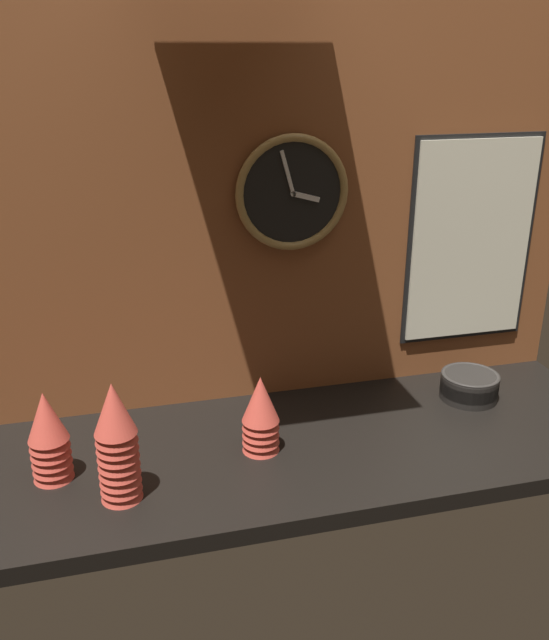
# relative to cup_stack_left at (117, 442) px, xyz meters

# --- Properties ---
(ground_plane) EXTENTS (1.60, 0.56, 0.04)m
(ground_plane) POSITION_rel_cup_stack_left_xyz_m (0.42, 0.12, -0.15)
(ground_plane) COLOR black
(wall_tiled_back) EXTENTS (1.60, 0.03, 1.05)m
(wall_tiled_back) POSITION_rel_cup_stack_left_xyz_m (0.42, 0.38, 0.39)
(wall_tiled_back) COLOR brown
(wall_tiled_back) RESTS_ON ground_plane
(cup_stack_left) EXTENTS (0.09, 0.09, 0.26)m
(cup_stack_left) POSITION_rel_cup_stack_left_xyz_m (0.00, 0.00, 0.00)
(cup_stack_left) COLOR #DB4C3D
(cup_stack_left) RESTS_ON ground_plane
(cup_stack_far_left) EXTENTS (0.09, 0.09, 0.21)m
(cup_stack_far_left) POSITION_rel_cup_stack_left_xyz_m (-0.14, 0.11, -0.03)
(cup_stack_far_left) COLOR #DB4C3D
(cup_stack_far_left) RESTS_ON ground_plane
(cup_stack_center) EXTENTS (0.09, 0.09, 0.19)m
(cup_stack_center) POSITION_rel_cup_stack_left_xyz_m (0.32, 0.10, -0.04)
(cup_stack_center) COLOR #DB4C3D
(cup_stack_center) RESTS_ON ground_plane
(bowl_stack_far_right) EXTENTS (0.15, 0.15, 0.07)m
(bowl_stack_far_right) POSITION_rel_cup_stack_left_xyz_m (0.91, 0.21, -0.09)
(bowl_stack_far_right) COLOR black
(bowl_stack_far_right) RESTS_ON ground_plane
(wall_clock) EXTENTS (0.28, 0.03, 0.28)m
(wall_clock) POSITION_rel_cup_stack_left_xyz_m (0.46, 0.35, 0.41)
(wall_clock) COLOR black
(menu_board) EXTENTS (0.36, 0.01, 0.56)m
(menu_board) POSITION_rel_cup_stack_left_xyz_m (0.96, 0.36, 0.25)
(menu_board) COLOR black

